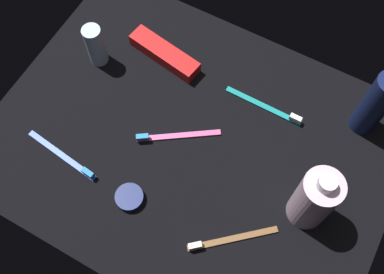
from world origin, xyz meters
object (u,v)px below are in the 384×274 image
Objects in this scene: bodywash_bottle at (314,199)px; toothbrush_blue at (65,157)px; cream_tin_left at (129,197)px; toothbrush_pink at (173,136)px; toothpaste_box_red at (165,54)px; deodorant_stick at (95,45)px; toothbrush_teal at (268,107)px; lotion_bottle at (376,104)px; toothbrush_brown at (227,240)px.

toothbrush_blue is (48.10, 13.60, -7.57)cm from bodywash_bottle.
cream_tin_left is at bearing 176.64° from toothbrush_blue.
toothpaste_box_red is at bearing -55.01° from toothbrush_pink.
toothbrush_teal is (-39.43, -6.96, -4.77)cm from deodorant_stick.
toothpaste_box_red is at bearing 7.16° from lotion_bottle.
deodorant_stick is 0.61× the size of toothpaste_box_red.
toothbrush_pink is (-24.68, 9.11, -4.77)cm from deodorant_stick.
deodorant_stick is (58.69, 13.33, -3.57)cm from lotion_bottle.
deodorant_stick is 25.66cm from toothbrush_blue.
lotion_bottle reaches higher than toothbrush_brown.
cream_tin_left is (15.60, 31.98, 0.22)cm from toothbrush_teal.
toothbrush_brown is 30.45cm from toothbrush_teal.
toothbrush_brown is 2.53× the size of cream_tin_left.
bodywash_bottle is 1.03× the size of toothpaste_box_red.
cream_tin_left is at bearing 63.99° from toothbrush_teal.
toothbrush_brown is 0.80× the size of toothbrush_teal.
bodywash_bottle is at bearing 169.35° from deodorant_stick.
cream_tin_left is at bearing 133.61° from deodorant_stick.
toothbrush_teal is at bearing -79.97° from toothbrush_brown.
toothpaste_box_red is (26.44, -0.63, 0.99)cm from toothbrush_teal.
lotion_bottle is 60.29cm from deodorant_stick.
toothbrush_brown is at bearing 69.01° from lotion_bottle.
toothpaste_box_red reaches higher than cream_tin_left.
toothbrush_pink is 2.74× the size of cream_tin_left.
toothpaste_box_red is at bearing -1.36° from toothbrush_teal.
toothpaste_box_red is at bearing -43.96° from toothbrush_brown.
lotion_bottle is 1.88× the size of deodorant_stick.
bodywash_bottle is at bearing -155.40° from cream_tin_left.
lotion_bottle is 1.40× the size of toothbrush_brown.
toothbrush_pink is 1.08× the size of toothbrush_brown.
toothbrush_pink and toothbrush_blue have the same top height.
toothbrush_teal is at bearing -171.88° from toothpaste_box_red.
toothbrush_pink and toothbrush_teal have the same top height.
lotion_bottle is 1.30× the size of toothbrush_pink.
toothbrush_teal is (-31.91, -31.02, 0.00)cm from toothbrush_blue.
bodywash_bottle is 46.76cm from toothpaste_box_red.
toothbrush_blue is 32.13cm from toothpaste_box_red.
deodorant_stick is at bearing -46.39° from cream_tin_left.
bodywash_bottle is 35.73cm from cream_tin_left.
toothbrush_brown is (-20.06, 13.92, 0.00)cm from toothbrush_pink.
cream_tin_left is (-10.83, 32.61, -0.77)cm from toothpaste_box_red.
toothpaste_box_red is (31.74, -30.62, 0.99)cm from toothbrush_brown.
lotion_bottle is at bearing -143.84° from toothbrush_blue.
toothbrush_teal reaches higher than cream_tin_left.
toothbrush_brown is (-37.22, -1.03, 0.00)cm from toothbrush_blue.
toothbrush_pink is (30.94, -1.35, -7.57)cm from bodywash_bottle.
deodorant_stick is 26.74cm from toothbrush_pink.
bodywash_bottle is 1.68× the size of deodorant_stick.
bodywash_bottle reaches higher than toothbrush_teal.
deodorant_stick reaches higher than cream_tin_left.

